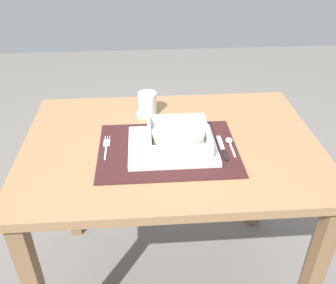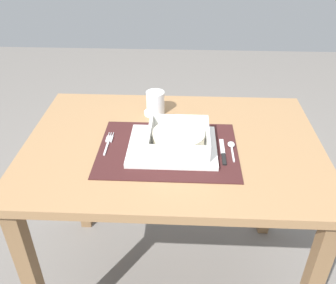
# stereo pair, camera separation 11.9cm
# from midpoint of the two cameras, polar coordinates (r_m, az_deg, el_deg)

# --- Properties ---
(ground_plane) EXTENTS (6.00, 6.00, 0.00)m
(ground_plane) POSITION_cam_midpoint_polar(r_m,az_deg,el_deg) (1.75, -1.68, -20.22)
(ground_plane) COLOR slate
(dining_table) EXTENTS (1.00, 0.70, 0.72)m
(dining_table) POSITION_cam_midpoint_polar(r_m,az_deg,el_deg) (1.31, -2.12, -3.86)
(dining_table) COLOR #936D47
(dining_table) RESTS_ON ground
(placemat) EXTENTS (0.45, 0.34, 0.00)m
(placemat) POSITION_cam_midpoint_polar(r_m,az_deg,el_deg) (1.21, -2.82, -1.22)
(placemat) COLOR #381919
(placemat) RESTS_ON dining_table
(serving_plate) EXTENTS (0.29, 0.24, 0.02)m
(serving_plate) POSITION_cam_midpoint_polar(r_m,az_deg,el_deg) (1.21, -1.97, -0.68)
(serving_plate) COLOR white
(serving_plate) RESTS_ON placemat
(porridge_bowl) EXTENTS (0.20, 0.20, 0.06)m
(porridge_bowl) POSITION_cam_midpoint_polar(r_m,az_deg,el_deg) (1.19, -1.26, 0.64)
(porridge_bowl) COLOR white
(porridge_bowl) RESTS_ON serving_plate
(fork) EXTENTS (0.02, 0.14, 0.00)m
(fork) POSITION_cam_midpoint_polar(r_m,az_deg,el_deg) (1.24, -12.24, -0.62)
(fork) COLOR silver
(fork) RESTS_ON placemat
(spoon) EXTENTS (0.02, 0.11, 0.01)m
(spoon) POSITION_cam_midpoint_polar(r_m,az_deg,el_deg) (1.24, 6.87, -0.12)
(spoon) COLOR silver
(spoon) RESTS_ON placemat
(butter_knife) EXTENTS (0.01, 0.14, 0.01)m
(butter_knife) POSITION_cam_midpoint_polar(r_m,az_deg,el_deg) (1.20, 5.74, -1.24)
(butter_knife) COLOR black
(butter_knife) RESTS_ON placemat
(drinking_glass) EXTENTS (0.07, 0.07, 0.09)m
(drinking_glass) POSITION_cam_midpoint_polar(r_m,az_deg,el_deg) (1.40, -5.64, 5.71)
(drinking_glass) COLOR white
(drinking_glass) RESTS_ON dining_table
(condiment_saucer) EXTENTS (0.06, 0.06, 0.04)m
(condiment_saucer) POSITION_cam_midpoint_polar(r_m,az_deg,el_deg) (1.40, -6.01, 4.44)
(condiment_saucer) COLOR white
(condiment_saucer) RESTS_ON dining_table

